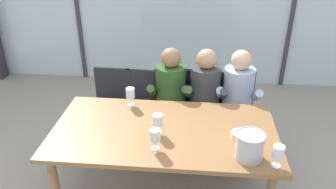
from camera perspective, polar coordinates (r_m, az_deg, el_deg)
ground at (r=4.09m, az=0.85°, el=-7.05°), size 14.00×14.00×0.00m
window_glass_panel at (r=5.07m, az=2.48°, el=15.97°), size 7.10×0.03×2.60m
window_mullion_right at (r=5.22m, az=20.86°, el=14.60°), size 0.06×0.06×2.60m
dining_table at (r=2.89m, az=-0.65°, el=-7.27°), size 1.90×1.00×0.76m
chair_near_curtain at (r=3.85m, az=-9.63°, el=-1.15°), size 0.45×0.45×0.86m
chair_left_of_center at (r=3.77m, az=-4.29°, el=-1.51°), size 0.47×0.47×0.86m
chair_center at (r=3.77m, az=0.84°, el=-1.40°), size 0.48×0.48×0.86m
chair_right_of_center at (r=3.77m, az=5.55°, el=-1.55°), size 0.47×0.47×0.86m
chair_near_window_right at (r=3.79m, az=11.63°, el=-1.89°), size 0.49×0.49×0.86m
person_olive_shirt at (r=3.55m, az=0.42°, el=-0.22°), size 0.47×0.62×1.18m
person_charcoal_jacket at (r=3.54m, az=6.27°, el=-0.47°), size 0.48×0.62×1.18m
person_pale_blue_shirt at (r=3.57m, az=11.86°, el=-0.71°), size 0.48×0.63×1.18m
ice_bucket_primary at (r=2.54m, az=13.84°, el=-8.53°), size 0.21×0.21×0.21m
tasting_bowl at (r=2.79m, az=12.21°, el=-6.79°), size 0.14×0.14×0.05m
wine_glass_by_left_taster at (r=2.73m, az=-1.78°, el=-4.54°), size 0.08×0.08×0.17m
wine_glass_near_bucket at (r=2.51m, az=18.39°, el=-9.47°), size 0.08×0.08×0.17m
wine_glass_center_pour at (r=3.17m, az=-6.49°, el=0.22°), size 0.08×0.08×0.17m
wine_glass_by_right_taster at (r=2.55m, az=-2.24°, el=-7.12°), size 0.08×0.08×0.17m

